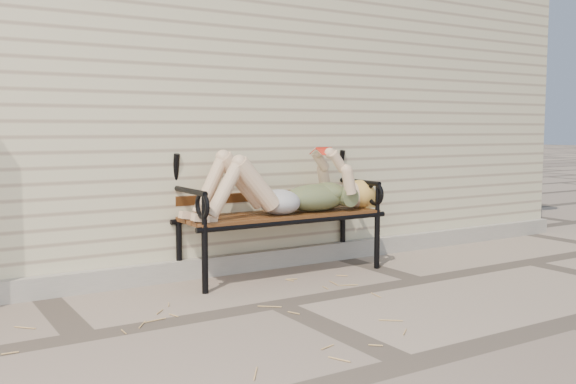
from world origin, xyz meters
TOP-DOWN VIEW (x-y plane):
  - ground at (0.00, 0.00)m, footprint 80.00×80.00m
  - house_wall at (0.00, 3.00)m, footprint 8.00×4.00m
  - foundation_strip at (0.00, 0.97)m, footprint 8.00×0.10m
  - garden_bench at (0.48, 0.85)m, footprint 1.74×0.69m
  - reading_woman at (0.50, 0.71)m, footprint 1.64×0.37m
  - straw_scatter at (-0.64, -0.24)m, footprint 2.91×1.61m

SIDE VIEW (x-z plane):
  - ground at x=0.00m, z-range 0.00..0.00m
  - straw_scatter at x=-0.64m, z-range 0.00..0.01m
  - foundation_strip at x=0.00m, z-range 0.00..0.15m
  - garden_bench at x=0.48m, z-range 0.07..1.19m
  - reading_woman at x=0.50m, z-range 0.41..0.93m
  - house_wall at x=0.00m, z-range 0.00..3.00m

